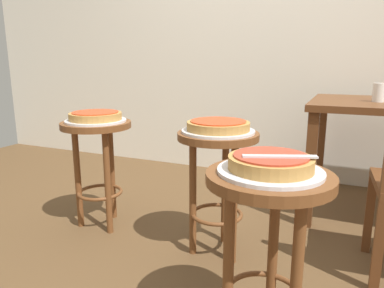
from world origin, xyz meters
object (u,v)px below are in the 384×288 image
Objects in this scene: pizza_middle at (218,125)px; serving_plate_leftside at (96,121)px; stool_foreground at (268,221)px; cup_near_edge at (379,93)px; serving_plate_middle at (218,131)px; pizza_server_knife at (280,156)px; stool_middle at (218,164)px; stool_leftside at (97,149)px; pizza_foreground at (271,162)px; pizza_leftside at (95,116)px; serving_plate_foreground at (270,171)px.

pizza_middle is 0.75m from serving_plate_leftside.
stool_foreground is 1.43m from cup_near_edge.
pizza_server_knife is at bearing -55.08° from serving_plate_middle.
pizza_middle is (0.00, 0.00, 0.03)m from serving_plate_middle.
stool_middle is at bearing 103.13° from pizza_server_knife.
serving_plate_leftside reaches higher than stool_leftside.
pizza_server_knife is (0.03, -0.02, 0.03)m from pizza_foreground.
stool_foreground is 1.00× the size of stool_leftside.
cup_near_edge is (0.72, 0.79, 0.15)m from serving_plate_middle.
pizza_foreground is 0.88× the size of pizza_leftside.
serving_plate_middle is (-0.37, 0.55, -0.03)m from pizza_foreground.
pizza_middle is at bearing -1.20° from stool_leftside.
pizza_middle is at bearing 123.78° from pizza_foreground.
serving_plate_leftside is at bearing 178.80° from pizza_middle.
serving_plate_middle is at bearing -1.20° from stool_leftside.
serving_plate_foreground is at bearing 124.52° from pizza_server_knife.
pizza_foreground is 2.35× the size of cup_near_edge.
pizza_server_knife reaches higher than serving_plate_middle.
serving_plate_leftside is (-1.11, 0.57, 0.00)m from serving_plate_foreground.
serving_plate_middle is 1.61× the size of pizza_server_knife.
pizza_foreground is 0.66m from serving_plate_middle.
stool_foreground is 1.95× the size of serving_plate_foreground.
stool_foreground is 0.66m from stool_middle.
pizza_leftside reaches higher than stool_middle.
serving_plate_foreground is 0.51× the size of stool_middle.
pizza_foreground is at bearing -26.92° from pizza_leftside.
pizza_middle reaches higher than serving_plate_middle.
pizza_leftside is 1.34× the size of pizza_server_knife.
pizza_middle is 0.48× the size of stool_leftside.
pizza_server_knife reaches higher than stool_foreground.
serving_plate_foreground is at bearing -56.22° from serving_plate_middle.
serving_plate_foreground is at bearing 45.00° from stool_foreground.
pizza_foreground is at bearing -56.22° from serving_plate_middle.
serving_plate_foreground is at bearing -56.22° from stool_middle.
pizza_foreground is 1.25m from serving_plate_leftside.
pizza_foreground reaches higher than stool_middle.
cup_near_edge is (0.35, 1.34, 0.12)m from pizza_foreground.
stool_middle is 2.16× the size of pizza_leftside.
stool_middle is 5.74× the size of cup_near_edge.
pizza_leftside is at bearing -152.04° from cup_near_edge.
pizza_foreground is at bearing -26.92° from serving_plate_leftside.
pizza_leftside is at bearing 178.80° from pizza_middle.
pizza_leftside reaches higher than serving_plate_leftside.
stool_leftside is (-0.75, 0.02, -0.19)m from pizza_middle.
pizza_server_knife is (1.14, -0.59, 0.06)m from serving_plate_leftside.
serving_plate_middle is at bearing 103.13° from pizza_server_knife.
stool_foreground is 0.17m from serving_plate_foreground.
pizza_server_knife reaches higher than serving_plate_leftside.
pizza_server_knife is at bearing -27.11° from pizza_leftside.
serving_plate_middle reaches higher than stool_foreground.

